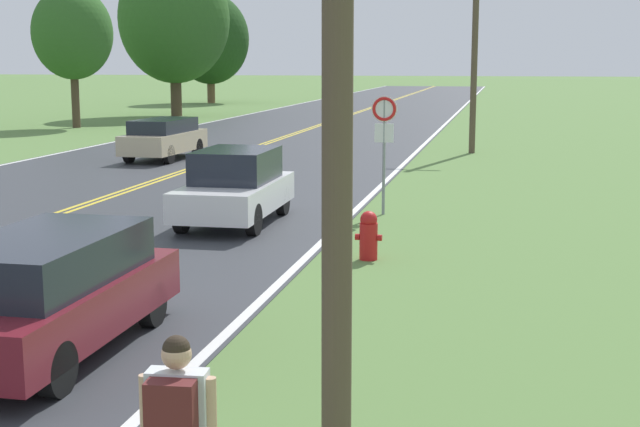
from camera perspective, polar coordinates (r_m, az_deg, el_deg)
The scene contains 10 objects.
hitchhiker_person at distance 6.57m, azimuth -9.14°, elevation -13.18°, with size 0.56×0.41×1.66m.
fire_hydrant at distance 16.07m, azimuth 3.13°, elevation -1.38°, with size 0.49×0.33×0.89m.
traffic_sign at distance 20.61m, azimuth 4.13°, elevation 5.66°, with size 0.60×0.10×2.76m.
utility_pole_midground at distance 34.94m, azimuth 9.86°, elevation 10.13°, with size 1.80×0.24×7.40m.
tree_left_verge at distance 58.44m, azimuth -9.32°, elevation 12.17°, with size 7.03×7.03×10.17m.
tree_behind_sign at distance 49.36m, azimuth -15.57°, elevation 11.04°, with size 4.21×4.21×7.38m.
tree_mid_treeline at distance 75.75m, azimuth -7.05°, elevation 11.02°, with size 6.46×6.46×8.99m.
car_maroon_hatchback_nearest at distance 11.39m, azimuth -17.07°, elevation -4.75°, with size 1.81×4.22×1.48m.
car_white_sedan_approaching at distance 19.66m, azimuth -5.44°, elevation 1.74°, with size 1.81×4.12×1.63m.
car_champagne_hatchback_mid_near at distance 32.74m, azimuth -9.96°, elevation 4.81°, with size 1.86×4.29×1.47m.
Camera 1 is at (10.28, -3.63, 3.57)m, focal length 50.00 mm.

